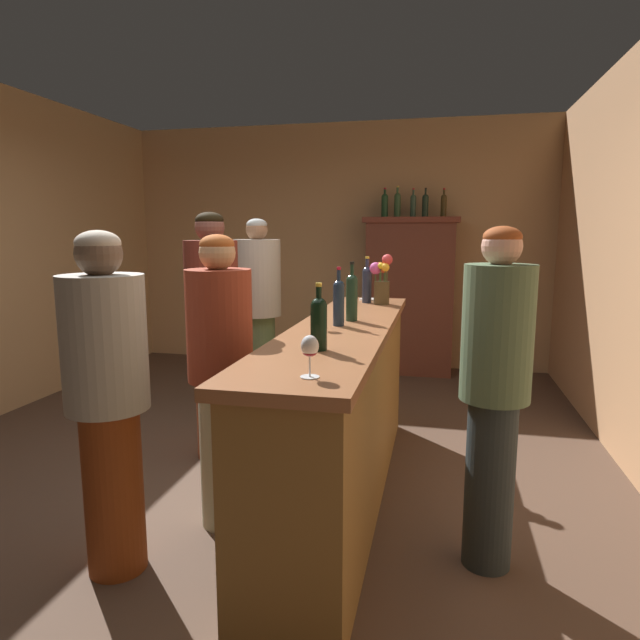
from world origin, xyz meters
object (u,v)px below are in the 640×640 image
flower_arrangement (381,279)px  patron_near_entrance (213,326)px  bar_counter (342,413)px  wine_bottle_malbec (339,300)px  wine_bottle_pinot (352,295)px  bartender (495,385)px  patron_tall (107,392)px  patron_in_navy (221,370)px  cheese_plate (369,299)px  display_bottle_midleft (397,204)px  display_bottle_center (413,205)px  wine_glass_mid (310,349)px  wine_bottle_riesling (319,321)px  display_bottle_left (385,204)px  display_cabinet (410,293)px  wine_bottle_rose (367,283)px  patron_by_cabinet (258,311)px  display_bottle_right (444,204)px  wine_glass_front (321,308)px  display_bottle_midright (425,204)px

flower_arrangement → patron_near_entrance: 1.25m
bar_counter → wine_bottle_malbec: bearing=-135.8°
wine_bottle_pinot → bartender: 1.05m
patron_tall → patron_in_navy: bearing=18.7°
cheese_plate → display_bottle_midleft: size_ratio=0.43×
display_bottle_center → bartender: size_ratio=0.19×
wine_glass_mid → patron_tall: (-0.99, 0.24, -0.29)m
wine_bottle_pinot → patron_tall: patron_tall is taller
wine_bottle_pinot → patron_tall: bearing=-131.5°
wine_bottle_riesling → wine_bottle_malbec: 0.65m
display_bottle_left → display_bottle_center: display_bottle_left is taller
display_cabinet → wine_bottle_rose: bearing=-95.7°
display_bottle_midleft → bartender: display_bottle_midleft is taller
patron_in_navy → wine_bottle_malbec: bearing=-2.1°
wine_bottle_rose → patron_in_navy: size_ratio=0.22×
display_bottle_center → patron_by_cabinet: (-1.17, -1.80, -0.95)m
cheese_plate → display_bottle_left: bearing=92.5°
patron_in_navy → bartender: 1.36m
cheese_plate → patron_by_cabinet: (-0.94, 0.13, -0.14)m
bar_counter → wine_bottle_rose: 1.23m
wine_bottle_pinot → display_bottle_right: 3.05m
flower_arrangement → display_bottle_left: size_ratio=1.14×
display_bottle_midleft → wine_glass_front: bearing=-92.4°
wine_bottle_malbec → display_bottle_center: (0.24, 3.12, 0.68)m
wine_bottle_pinot → display_bottle_midright: 3.03m
wine_bottle_malbec → patron_by_cabinet: 1.64m
wine_bottle_rose → patron_by_cabinet: size_ratio=0.20×
display_bottle_midleft → display_cabinet: bearing=-0.0°
wine_bottle_rose → display_bottle_midleft: (0.05, 2.07, 0.68)m
display_bottle_midleft → display_bottle_center: 0.17m
patron_near_entrance → wine_bottle_riesling: bearing=-3.4°
display_bottle_midleft → display_bottle_midright: 0.30m
display_cabinet → display_bottle_center: display_bottle_center is taller
display_bottle_right → patron_tall: (-1.45, -3.99, -1.00)m
patron_by_cabinet → cheese_plate: bearing=40.6°
wine_bottle_riesling → patron_by_cabinet: patron_by_cabinet is taller
wine_bottle_malbec → display_bottle_midleft: (0.06, 3.12, 0.69)m
wine_glass_front → patron_by_cabinet: patron_by_cabinet is taller
bartender → wine_bottle_malbec: bearing=-46.1°
wine_bottle_pinot → patron_in_navy: bearing=-136.7°
wine_bottle_rose → display_bottle_left: bearing=92.5°
wine_bottle_riesling → patron_in_navy: patron_in_navy is taller
display_bottle_midright → patron_near_entrance: size_ratio=0.18×
display_bottle_left → wine_glass_mid: bearing=-87.6°
wine_glass_front → display_bottle_right: bearing=79.1°
wine_bottle_rose → display_bottle_midleft: display_bottle_midleft is taller
patron_in_navy → patron_near_entrance: bearing=79.6°
wine_bottle_rose → patron_in_navy: 1.57m
wine_bottle_pinot → patron_by_cabinet: patron_by_cabinet is taller
wine_bottle_riesling → wine_bottle_malbec: size_ratio=0.91×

